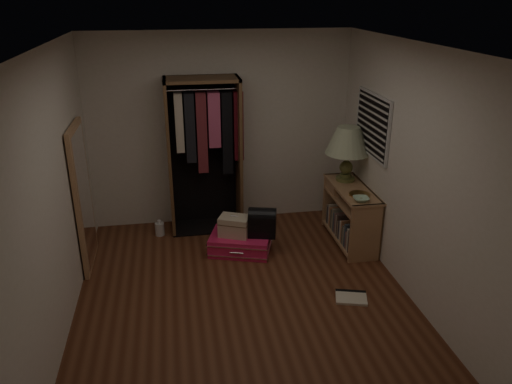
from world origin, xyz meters
TOP-DOWN VIEW (x-y plane):
  - ground at (0.00, 0.00)m, footprint 4.00×4.00m
  - room_walls at (0.08, 0.04)m, footprint 3.52×4.02m
  - console_bookshelf at (1.53, 1.04)m, footprint 0.42×1.12m
  - open_wardrobe at (-0.21, 1.77)m, footprint 0.98×0.50m
  - floor_mirror at (-1.70, 1.00)m, footprint 0.06×0.80m
  - pink_suitcase at (0.11, 0.98)m, footprint 0.88×0.75m
  - train_case at (0.04, 0.98)m, footprint 0.44×0.38m
  - black_bag at (0.37, 0.92)m, footprint 0.38×0.30m
  - table_lamp at (1.54, 1.28)m, footprint 0.65×0.65m
  - brass_tray at (1.54, 0.76)m, footprint 0.29×0.29m
  - ceramic_bowl at (1.49, 0.59)m, footprint 0.20×0.20m
  - white_jug at (-0.90, 1.60)m, footprint 0.15×0.15m
  - floor_book at (1.13, -0.25)m, footprint 0.39×0.34m

SIDE VIEW (x-z plane):
  - ground at x=0.00m, z-range 0.00..0.00m
  - floor_book at x=1.13m, z-range 0.00..0.03m
  - white_jug at x=-0.90m, z-range -0.02..0.20m
  - pink_suitcase at x=0.11m, z-range 0.00..0.23m
  - train_case at x=0.04m, z-range 0.22..0.49m
  - console_bookshelf at x=1.53m, z-range 0.02..0.77m
  - black_bag at x=0.37m, z-range 0.23..0.60m
  - brass_tray at x=1.54m, z-range 0.75..0.76m
  - ceramic_bowl at x=1.49m, z-range 0.75..0.80m
  - floor_mirror at x=-1.70m, z-range 0.00..1.70m
  - open_wardrobe at x=-0.21m, z-range 0.19..2.24m
  - table_lamp at x=1.54m, z-range 0.91..1.63m
  - room_walls at x=0.08m, z-range 0.20..2.80m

